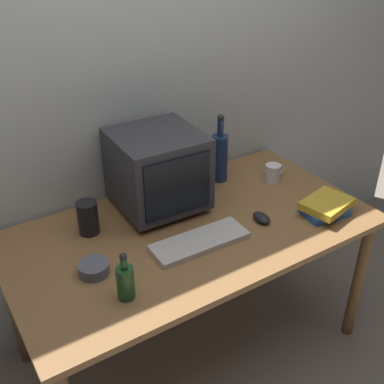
{
  "coord_description": "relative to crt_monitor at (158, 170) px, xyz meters",
  "views": [
    {
      "loc": [
        -0.93,
        -1.44,
        1.93
      ],
      "look_at": [
        0.0,
        0.0,
        0.92
      ],
      "focal_mm": 44.07,
      "sensor_mm": 36.0,
      "label": 1
    }
  ],
  "objects": [
    {
      "name": "mug",
      "position": [
        0.62,
        -0.1,
        -0.15
      ],
      "size": [
        0.12,
        0.08,
        0.09
      ],
      "color": "white",
      "rests_on": "desk"
    },
    {
      "name": "back_wall",
      "position": [
        0.04,
        0.26,
        0.31
      ],
      "size": [
        4.0,
        0.08,
        2.5
      ],
      "primitive_type": "cube",
      "color": "beige",
      "rests_on": "ground"
    },
    {
      "name": "ground_plane",
      "position": [
        0.04,
        -0.23,
        -0.94
      ],
      "size": [
        6.0,
        6.0,
        0.0
      ],
      "primitive_type": "plane",
      "color": "gray"
    },
    {
      "name": "metal_canister",
      "position": [
        -0.36,
        -0.02,
        -0.12
      ],
      "size": [
        0.09,
        0.09,
        0.15
      ],
      "primitive_type": "cylinder",
      "color": "black",
      "rests_on": "desk"
    },
    {
      "name": "book_stack",
      "position": [
        0.61,
        -0.47,
        -0.15
      ],
      "size": [
        0.25,
        0.21,
        0.07
      ],
      "color": "#28569E",
      "rests_on": "desk"
    },
    {
      "name": "cd_spindle",
      "position": [
        -0.45,
        -0.29,
        -0.17
      ],
      "size": [
        0.12,
        0.12,
        0.04
      ],
      "primitive_type": "cylinder",
      "color": "#595B66",
      "rests_on": "desk"
    },
    {
      "name": "keyboard",
      "position": [
        -0.0,
        -0.35,
        -0.18
      ],
      "size": [
        0.42,
        0.16,
        0.02
      ],
      "primitive_type": "cube",
      "rotation": [
        0.0,
        0.0,
        -0.03
      ],
      "color": "beige",
      "rests_on": "desk"
    },
    {
      "name": "crt_monitor",
      "position": [
        0.0,
        0.0,
        0.0
      ],
      "size": [
        0.39,
        0.4,
        0.37
      ],
      "color": "#333338",
      "rests_on": "desk"
    },
    {
      "name": "computer_mouse",
      "position": [
        0.33,
        -0.36,
        -0.17
      ],
      "size": [
        0.06,
        0.1,
        0.04
      ],
      "primitive_type": "ellipsoid",
      "rotation": [
        0.0,
        0.0,
        -0.03
      ],
      "color": "black",
      "rests_on": "desk"
    },
    {
      "name": "bottle_tall",
      "position": [
        0.39,
        0.06,
        -0.06
      ],
      "size": [
        0.08,
        0.08,
        0.36
      ],
      "color": "navy",
      "rests_on": "desk"
    },
    {
      "name": "desk",
      "position": [
        0.04,
        -0.23,
        -0.27
      ],
      "size": [
        1.62,
        0.87,
        0.74
      ],
      "color": "olive",
      "rests_on": "ground"
    },
    {
      "name": "bottle_short",
      "position": [
        -0.4,
        -0.48,
        -0.12
      ],
      "size": [
        0.07,
        0.07,
        0.2
      ],
      "color": "#1E4C23",
      "rests_on": "desk"
    }
  ]
}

